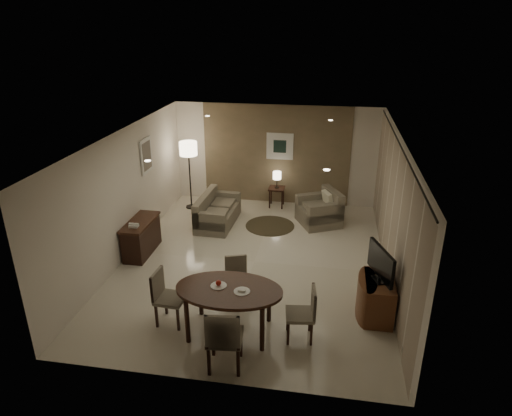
% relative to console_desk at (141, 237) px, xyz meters
% --- Properties ---
extents(room_shell, '(5.50, 7.00, 2.70)m').
position_rel_console_desk_xyz_m(room_shell, '(2.49, 0.40, 0.98)').
color(room_shell, beige).
rests_on(room_shell, ground).
extents(taupe_accent, '(3.96, 0.03, 2.70)m').
position_rel_console_desk_xyz_m(taupe_accent, '(2.49, 3.48, 0.98)').
color(taupe_accent, '#7F6A4F').
rests_on(taupe_accent, wall_back).
extents(curtain_wall, '(0.08, 6.70, 2.58)m').
position_rel_console_desk_xyz_m(curtain_wall, '(5.17, 0.00, 0.95)').
color(curtain_wall, '#B8A590').
rests_on(curtain_wall, wall_right).
extents(curtain_rod, '(0.03, 6.80, 0.03)m').
position_rel_console_desk_xyz_m(curtain_rod, '(5.17, 0.00, 2.27)').
color(curtain_rod, black).
rests_on(curtain_rod, wall_right).
extents(art_back_frame, '(0.72, 0.03, 0.72)m').
position_rel_console_desk_xyz_m(art_back_frame, '(2.59, 3.46, 1.23)').
color(art_back_frame, silver).
rests_on(art_back_frame, wall_back).
extents(art_back_canvas, '(0.34, 0.01, 0.34)m').
position_rel_console_desk_xyz_m(art_back_canvas, '(2.59, 3.44, 1.23)').
color(art_back_canvas, black).
rests_on(art_back_canvas, wall_back).
extents(art_left_frame, '(0.03, 0.60, 0.80)m').
position_rel_console_desk_xyz_m(art_left_frame, '(-0.23, 1.20, 1.48)').
color(art_left_frame, silver).
rests_on(art_left_frame, wall_left).
extents(art_left_canvas, '(0.01, 0.46, 0.64)m').
position_rel_console_desk_xyz_m(art_left_canvas, '(-0.21, 1.20, 1.48)').
color(art_left_canvas, gray).
rests_on(art_left_canvas, wall_left).
extents(downlight_nl, '(0.10, 0.10, 0.01)m').
position_rel_console_desk_xyz_m(downlight_nl, '(1.09, -1.80, 2.31)').
color(downlight_nl, white).
rests_on(downlight_nl, ceiling).
extents(downlight_nr, '(0.10, 0.10, 0.01)m').
position_rel_console_desk_xyz_m(downlight_nr, '(3.89, -1.80, 2.31)').
color(downlight_nr, white).
rests_on(downlight_nr, ceiling).
extents(downlight_fl, '(0.10, 0.10, 0.01)m').
position_rel_console_desk_xyz_m(downlight_fl, '(1.09, 1.80, 2.31)').
color(downlight_fl, white).
rests_on(downlight_fl, ceiling).
extents(downlight_fr, '(0.10, 0.10, 0.01)m').
position_rel_console_desk_xyz_m(downlight_fr, '(3.89, 1.80, 2.31)').
color(downlight_fr, white).
rests_on(downlight_fr, ceiling).
extents(console_desk, '(0.48, 1.20, 0.75)m').
position_rel_console_desk_xyz_m(console_desk, '(0.00, 0.00, 0.00)').
color(console_desk, '#3F1E14').
rests_on(console_desk, floor).
extents(telephone, '(0.20, 0.14, 0.09)m').
position_rel_console_desk_xyz_m(telephone, '(0.00, -0.30, 0.43)').
color(telephone, white).
rests_on(telephone, console_desk).
extents(tv_cabinet, '(0.48, 0.90, 0.70)m').
position_rel_console_desk_xyz_m(tv_cabinet, '(4.89, -1.50, -0.03)').
color(tv_cabinet, brown).
rests_on(tv_cabinet, floor).
extents(flat_tv, '(0.36, 0.85, 0.60)m').
position_rel_console_desk_xyz_m(flat_tv, '(4.87, -1.50, 0.65)').
color(flat_tv, black).
rests_on(flat_tv, tv_cabinet).
extents(dining_table, '(1.72, 1.08, 0.81)m').
position_rel_console_desk_xyz_m(dining_table, '(2.48, -2.34, 0.03)').
color(dining_table, '#3F1E14').
rests_on(dining_table, floor).
extents(chair_near, '(0.56, 0.56, 1.05)m').
position_rel_console_desk_xyz_m(chair_near, '(2.59, -3.14, 0.15)').
color(chair_near, gray).
rests_on(chair_near, floor).
extents(chair_far, '(0.52, 0.52, 0.85)m').
position_rel_console_desk_xyz_m(chair_far, '(2.44, -1.51, 0.05)').
color(chair_far, gray).
rests_on(chair_far, floor).
extents(chair_left, '(0.49, 0.49, 0.95)m').
position_rel_console_desk_xyz_m(chair_left, '(1.47, -2.26, 0.10)').
color(chair_left, gray).
rests_on(chair_left, floor).
extents(chair_right, '(0.49, 0.49, 0.90)m').
position_rel_console_desk_xyz_m(chair_right, '(3.61, -2.32, 0.08)').
color(chair_right, gray).
rests_on(chair_right, floor).
extents(plate_a, '(0.26, 0.26, 0.02)m').
position_rel_console_desk_xyz_m(plate_a, '(2.30, -2.29, 0.44)').
color(plate_a, white).
rests_on(plate_a, dining_table).
extents(plate_b, '(0.26, 0.26, 0.02)m').
position_rel_console_desk_xyz_m(plate_b, '(2.70, -2.39, 0.44)').
color(plate_b, white).
rests_on(plate_b, dining_table).
extents(fruit_apple, '(0.09, 0.09, 0.09)m').
position_rel_console_desk_xyz_m(fruit_apple, '(2.30, -2.29, 0.49)').
color(fruit_apple, '#B42014').
rests_on(fruit_apple, plate_a).
extents(napkin, '(0.12, 0.08, 0.03)m').
position_rel_console_desk_xyz_m(napkin, '(2.70, -2.39, 0.46)').
color(napkin, white).
rests_on(napkin, plate_b).
extents(round_rug, '(1.21, 1.21, 0.01)m').
position_rel_console_desk_xyz_m(round_rug, '(2.57, 1.83, -0.37)').
color(round_rug, '#413724').
rests_on(round_rug, floor).
extents(sofa, '(1.62, 0.86, 0.75)m').
position_rel_console_desk_xyz_m(sofa, '(1.26, 1.77, -0.00)').
color(sofa, gray).
rests_on(sofa, floor).
extents(armchair, '(1.24, 1.26, 0.85)m').
position_rel_console_desk_xyz_m(armchair, '(3.74, 2.18, 0.05)').
color(armchair, gray).
rests_on(armchair, floor).
extents(side_table, '(0.42, 0.42, 0.54)m').
position_rel_console_desk_xyz_m(side_table, '(2.57, 3.13, -0.11)').
color(side_table, black).
rests_on(side_table, floor).
extents(table_lamp, '(0.22, 0.22, 0.50)m').
position_rel_console_desk_xyz_m(table_lamp, '(2.57, 3.13, 0.41)').
color(table_lamp, '#FFEAC1').
rests_on(table_lamp, side_table).
extents(floor_lamp, '(0.46, 0.46, 1.82)m').
position_rel_console_desk_xyz_m(floor_lamp, '(0.30, 2.68, 0.54)').
color(floor_lamp, '#FFE5B7').
rests_on(floor_lamp, floor).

